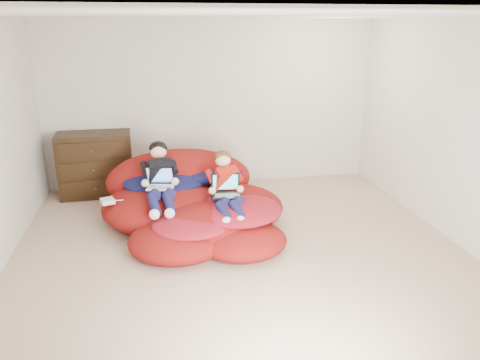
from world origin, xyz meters
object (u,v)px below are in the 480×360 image
Objects in this scene: younger_boy at (226,184)px; laptop_white at (160,182)px; older_boy at (160,176)px; laptop_black at (226,189)px; beanbag_pile at (192,204)px; dresser at (96,164)px.

laptop_white is (-0.77, 0.20, 0.00)m from younger_boy.
younger_boy is at bearing -18.95° from older_boy.
older_boy is at bearing 90.00° from laptop_white.
laptop_white reaches higher than laptop_black.
younger_boy is (0.77, -0.26, -0.06)m from older_boy.
beanbag_pile is 2.47× the size of younger_boy.
dresser is at bearing 135.73° from younger_boy.
laptop_black is at bearing -41.23° from beanbag_pile.
laptop_white is at bearing 165.56° from younger_boy.
beanbag_pile is 0.56m from older_boy.
laptop_white is at bearing -57.64° from dresser.
dresser reaches higher than laptop_white.
laptop_white is (-0.38, -0.09, 0.35)m from beanbag_pile.
younger_boy is (0.38, -0.29, 0.34)m from beanbag_pile.
older_boy is 1.10× the size of younger_boy.
laptop_black is at bearing -90.00° from younger_boy.
beanbag_pile is 6.42× the size of laptop_white.
younger_boy is 0.07m from laptop_black.
dresser is at bearing 123.58° from older_boy.
older_boy is 2.90× the size of laptop_black.
older_boy is at bearing 161.05° from younger_boy.
dresser is 1.88m from beanbag_pile.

